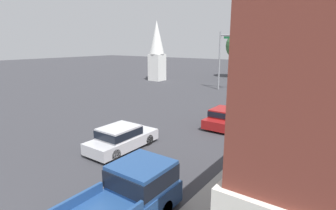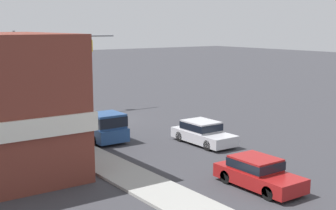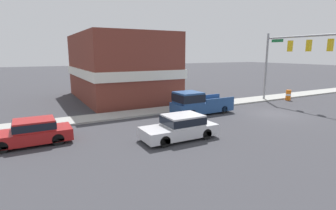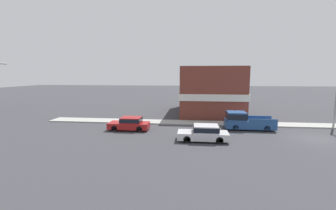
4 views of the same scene
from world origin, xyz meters
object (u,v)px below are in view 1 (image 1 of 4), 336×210
(car_distant, at_px, (260,83))
(pickup_truck_parked, at_px, (125,199))
(car_lead, at_px, (121,137))
(car_oncoming, at_px, (225,117))

(car_distant, xyz_separation_m, pickup_truck_parked, (4.79, -31.77, 0.19))
(car_lead, height_order, car_oncoming, car_lead)
(car_distant, relative_size, pickup_truck_parked, 0.83)
(car_lead, bearing_deg, car_oncoming, 67.97)
(car_lead, xyz_separation_m, car_distant, (0.15, 27.11, -0.00))
(car_oncoming, relative_size, pickup_truck_parked, 0.83)
(car_distant, height_order, pickup_truck_parked, pickup_truck_parked)
(car_lead, xyz_separation_m, car_oncoming, (3.20, 7.90, -0.02))
(car_distant, relative_size, car_oncoming, 1.00)
(car_lead, xyz_separation_m, pickup_truck_parked, (4.95, -4.65, 0.19))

